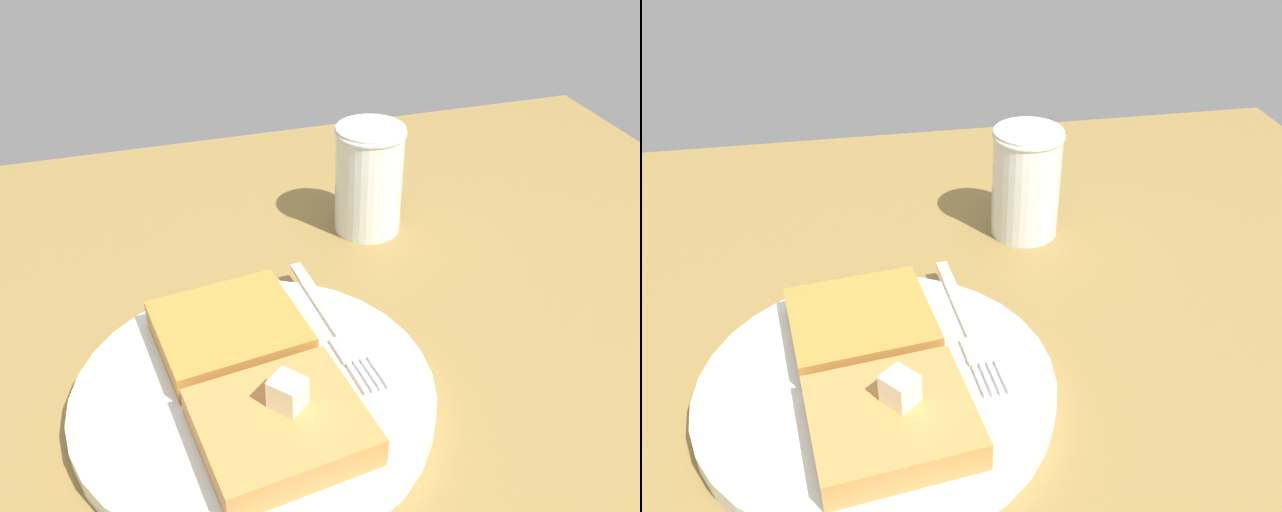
{
  "view_description": "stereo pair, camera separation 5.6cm",
  "coord_description": "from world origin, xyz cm",
  "views": [
    {
      "loc": [
        -30.63,
        10.98,
        38.53
      ],
      "look_at": [
        14.13,
        -2.75,
        6.9
      ],
      "focal_mm": 40.0,
      "sensor_mm": 36.0,
      "label": 1
    },
    {
      "loc": [
        -31.95,
        5.49,
        38.53
      ],
      "look_at": [
        14.13,
        -2.75,
        6.9
      ],
      "focal_mm": 40.0,
      "sensor_mm": 36.0,
      "label": 2
    }
  ],
  "objects": [
    {
      "name": "syrup_jar",
      "position": [
        23.96,
        -10.48,
        7.23
      ],
      "size": [
        6.5,
        6.5,
        10.34
      ],
      "color": "#431E0B",
      "rests_on": "table_surface"
    },
    {
      "name": "table_surface",
      "position": [
        0.0,
        0.0,
        1.2
      ],
      "size": [
        96.37,
        96.37,
        2.4
      ],
      "primitive_type": "cube",
      "color": "olive",
      "rests_on": "ground"
    },
    {
      "name": "butter_pat_primary",
      "position": [
        0.02,
        3.66,
        7.2
      ],
      "size": [
        2.71,
        2.69,
        2.02
      ],
      "primitive_type": "cube",
      "rotation": [
        0.0,
        0.0,
        0.71
      ],
      "color": "#EFE9CB",
      "rests_on": "toast_slice_left"
    },
    {
      "name": "toast_slice_middle",
      "position": [
        9.26,
        5.63,
        5.09
      ],
      "size": [
        10.47,
        11.21,
        2.2
      ],
      "primitive_type": "cube",
      "rotation": [
        0.0,
        0.0,
        0.13
      ],
      "color": "#AE7831",
      "rests_on": "plate"
    },
    {
      "name": "plate",
      "position": [
        4.31,
        4.97,
        3.33
      ],
      "size": [
        24.74,
        24.74,
        1.59
      ],
      "color": "white",
      "rests_on": "table_surface"
    },
    {
      "name": "fork",
      "position": [
        8.26,
        -2.32,
        4.17
      ],
      "size": [
        16.06,
        2.85,
        0.36
      ],
      "color": "silver",
      "rests_on": "plate"
    },
    {
      "name": "toast_slice_left",
      "position": [
        -0.65,
        4.31,
        5.09
      ],
      "size": [
        10.47,
        11.21,
        2.2
      ],
      "primitive_type": "cube",
      "rotation": [
        0.0,
        0.0,
        0.13
      ],
      "color": "#BA7B3E",
      "rests_on": "plate"
    }
  ]
}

